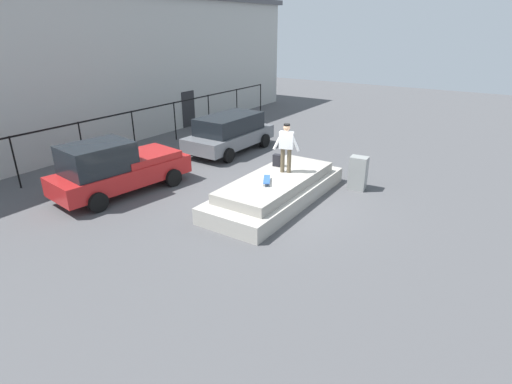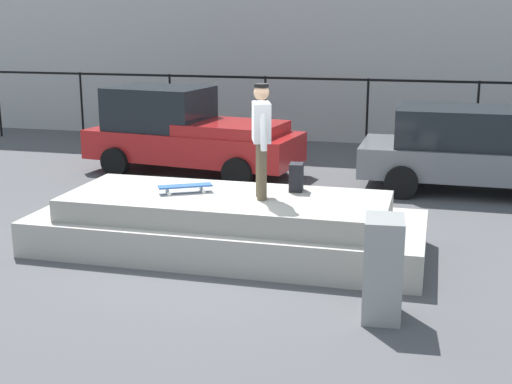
# 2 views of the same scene
# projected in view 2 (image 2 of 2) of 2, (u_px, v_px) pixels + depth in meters

# --- Properties ---
(ground_plane) EXTENTS (60.00, 60.00, 0.00)m
(ground_plane) POSITION_uv_depth(u_px,v_px,m) (217.00, 252.00, 10.43)
(ground_plane) COLOR #4C4C4F
(concrete_ledge) EXTENTS (5.80, 2.26, 0.84)m
(concrete_ledge) POSITION_uv_depth(u_px,v_px,m) (227.00, 225.00, 10.46)
(concrete_ledge) COLOR #ADA89E
(concrete_ledge) RESTS_ON ground_plane
(skateboarder) EXTENTS (0.38, 0.88, 1.66)m
(skateboarder) POSITION_uv_depth(u_px,v_px,m) (261.00, 133.00, 9.96)
(skateboarder) COLOR brown
(skateboarder) RESTS_ON concrete_ledge
(skateboard) EXTENTS (0.79, 0.57, 0.12)m
(skateboard) POSITION_uv_depth(u_px,v_px,m) (185.00, 186.00, 10.47)
(skateboard) COLOR #264C8C
(skateboard) RESTS_ON concrete_ledge
(backpack) EXTENTS (0.23, 0.30, 0.42)m
(backpack) POSITION_uv_depth(u_px,v_px,m) (296.00, 177.00, 10.57)
(backpack) COLOR black
(backpack) RESTS_ON concrete_ledge
(car_red_pickup_near) EXTENTS (4.93, 2.47, 1.90)m
(car_red_pickup_near) POSITION_uv_depth(u_px,v_px,m) (185.00, 132.00, 15.54)
(car_red_pickup_near) COLOR #B21E1E
(car_red_pickup_near) RESTS_ON ground_plane
(car_grey_hatchback_mid) EXTENTS (4.62, 2.25, 1.67)m
(car_grey_hatchback_mid) POSITION_uv_depth(u_px,v_px,m) (479.00, 148.00, 13.88)
(car_grey_hatchback_mid) COLOR slate
(car_grey_hatchback_mid) RESTS_ON ground_plane
(utility_box) EXTENTS (0.49, 0.63, 1.20)m
(utility_box) POSITION_uv_depth(u_px,v_px,m) (383.00, 268.00, 8.03)
(utility_box) COLOR gray
(utility_box) RESTS_ON ground_plane
(fence_row) EXTENTS (24.06, 0.06, 1.92)m
(fence_row) POSITION_uv_depth(u_px,v_px,m) (316.00, 98.00, 18.02)
(fence_row) COLOR black
(fence_row) RESTS_ON ground_plane
(warehouse_building) EXTENTS (33.65, 8.16, 7.06)m
(warehouse_building) POSITION_uv_depth(u_px,v_px,m) (345.00, 13.00, 22.51)
(warehouse_building) COLOR #B2B2AD
(warehouse_building) RESTS_ON ground_plane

